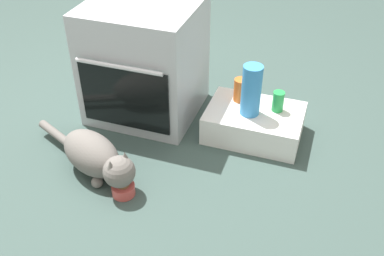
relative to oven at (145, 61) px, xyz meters
name	(u,v)px	position (x,y,z in m)	size (l,w,h in m)	color
ground	(117,142)	(-0.04, -0.37, -0.35)	(8.00, 8.00, 0.00)	#384C47
oven	(145,61)	(0.00, 0.00, 0.00)	(0.63, 0.63, 0.70)	#B7BABF
pantry_cabinet	(254,123)	(0.70, -0.05, -0.26)	(0.55, 0.38, 0.17)	white
food_bowl	(123,189)	(0.19, -0.74, -0.32)	(0.12, 0.12, 0.08)	#C64C47
cat	(95,156)	(-0.01, -0.65, -0.23)	(0.75, 0.40, 0.24)	slate
water_bottle	(251,90)	(0.67, -0.08, -0.03)	(0.11, 0.11, 0.30)	#388CD1
sauce_jar	(241,90)	(0.59, 0.04, -0.11)	(0.08, 0.08, 0.14)	#D16023
soda_can	(278,101)	(0.81, 0.00, -0.12)	(0.07, 0.07, 0.12)	green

